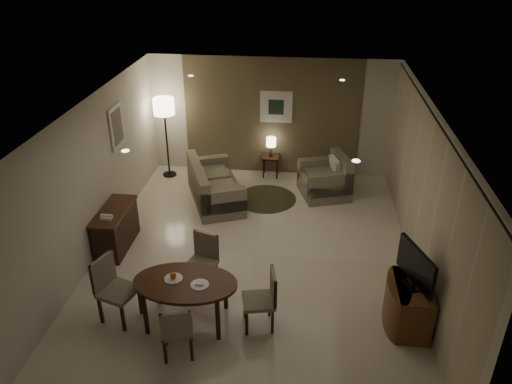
# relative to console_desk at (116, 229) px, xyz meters

# --- Properties ---
(room_shell) EXTENTS (5.50, 7.00, 2.70)m
(room_shell) POSITION_rel_console_desk_xyz_m (2.49, 0.40, 0.98)
(room_shell) COLOR beige
(room_shell) RESTS_ON ground
(taupe_accent) EXTENTS (3.96, 0.03, 2.70)m
(taupe_accent) POSITION_rel_console_desk_xyz_m (2.49, 3.48, 0.98)
(taupe_accent) COLOR brown
(taupe_accent) RESTS_ON wall_back
(curtain_wall) EXTENTS (0.08, 6.70, 2.58)m
(curtain_wall) POSITION_rel_console_desk_xyz_m (5.17, 0.00, 0.95)
(curtain_wall) COLOR beige
(curtain_wall) RESTS_ON wall_right
(curtain_rod) EXTENTS (0.03, 6.80, 0.03)m
(curtain_rod) POSITION_rel_console_desk_xyz_m (5.17, 0.00, 2.27)
(curtain_rod) COLOR black
(curtain_rod) RESTS_ON wall_right
(art_back_frame) EXTENTS (0.72, 0.03, 0.72)m
(art_back_frame) POSITION_rel_console_desk_xyz_m (2.59, 3.46, 1.23)
(art_back_frame) COLOR silver
(art_back_frame) RESTS_ON wall_back
(art_back_canvas) EXTENTS (0.34, 0.01, 0.34)m
(art_back_canvas) POSITION_rel_console_desk_xyz_m (2.59, 3.44, 1.23)
(art_back_canvas) COLOR #1A2F25
(art_back_canvas) RESTS_ON wall_back
(art_left_frame) EXTENTS (0.03, 0.60, 0.80)m
(art_left_frame) POSITION_rel_console_desk_xyz_m (-0.23, 1.20, 1.48)
(art_left_frame) COLOR silver
(art_left_frame) RESTS_ON wall_left
(art_left_canvas) EXTENTS (0.01, 0.46, 0.64)m
(art_left_canvas) POSITION_rel_console_desk_xyz_m (-0.21, 1.20, 1.48)
(art_left_canvas) COLOR gray
(art_left_canvas) RESTS_ON wall_left
(downlight_nl) EXTENTS (0.10, 0.10, 0.01)m
(downlight_nl) POSITION_rel_console_desk_xyz_m (1.09, -1.80, 2.31)
(downlight_nl) COLOR white
(downlight_nl) RESTS_ON ceiling
(downlight_nr) EXTENTS (0.10, 0.10, 0.01)m
(downlight_nr) POSITION_rel_console_desk_xyz_m (3.89, -1.80, 2.31)
(downlight_nr) COLOR white
(downlight_nr) RESTS_ON ceiling
(downlight_fl) EXTENTS (0.10, 0.10, 0.01)m
(downlight_fl) POSITION_rel_console_desk_xyz_m (1.09, 1.80, 2.31)
(downlight_fl) COLOR white
(downlight_fl) RESTS_ON ceiling
(downlight_fr) EXTENTS (0.10, 0.10, 0.01)m
(downlight_fr) POSITION_rel_console_desk_xyz_m (3.89, 1.80, 2.31)
(downlight_fr) COLOR white
(downlight_fr) RESTS_ON ceiling
(console_desk) EXTENTS (0.48, 1.20, 0.75)m
(console_desk) POSITION_rel_console_desk_xyz_m (0.00, 0.00, 0.00)
(console_desk) COLOR #432415
(console_desk) RESTS_ON floor
(telephone) EXTENTS (0.20, 0.14, 0.09)m
(telephone) POSITION_rel_console_desk_xyz_m (0.00, -0.30, 0.43)
(telephone) COLOR white
(telephone) RESTS_ON console_desk
(tv_cabinet) EXTENTS (0.48, 0.90, 0.70)m
(tv_cabinet) POSITION_rel_console_desk_xyz_m (4.89, -1.50, -0.03)
(tv_cabinet) COLOR brown
(tv_cabinet) RESTS_ON floor
(flat_tv) EXTENTS (0.36, 0.85, 0.60)m
(flat_tv) POSITION_rel_console_desk_xyz_m (4.87, -1.50, 0.65)
(flat_tv) COLOR black
(flat_tv) RESTS_ON tv_cabinet
(dining_table) EXTENTS (1.49, 0.93, 0.70)m
(dining_table) POSITION_rel_console_desk_xyz_m (1.70, -1.76, -0.03)
(dining_table) COLOR #432415
(dining_table) RESTS_ON floor
(chair_near) EXTENTS (0.51, 0.51, 0.86)m
(chair_near) POSITION_rel_console_desk_xyz_m (1.72, -2.40, 0.05)
(chair_near) COLOR #75705A
(chair_near) RESTS_ON floor
(chair_far) EXTENTS (0.56, 0.56, 0.92)m
(chair_far) POSITION_rel_console_desk_xyz_m (1.74, -1.02, 0.09)
(chair_far) COLOR #75705A
(chair_far) RESTS_ON floor
(chair_left) EXTENTS (0.61, 0.61, 1.00)m
(chair_left) POSITION_rel_console_desk_xyz_m (0.72, -1.82, 0.13)
(chair_left) COLOR #75705A
(chair_left) RESTS_ON floor
(chair_right) EXTENTS (0.52, 0.52, 0.91)m
(chair_right) POSITION_rel_console_desk_xyz_m (2.74, -1.75, 0.08)
(chair_right) COLOR #75705A
(chair_right) RESTS_ON floor
(plate_a) EXTENTS (0.26, 0.26, 0.02)m
(plate_a) POSITION_rel_console_desk_xyz_m (1.52, -1.71, 0.33)
(plate_a) COLOR white
(plate_a) RESTS_ON dining_table
(plate_b) EXTENTS (0.26, 0.26, 0.02)m
(plate_b) POSITION_rel_console_desk_xyz_m (1.92, -1.81, 0.33)
(plate_b) COLOR white
(plate_b) RESTS_ON dining_table
(fruit_apple) EXTENTS (0.09, 0.09, 0.09)m
(fruit_apple) POSITION_rel_console_desk_xyz_m (1.52, -1.71, 0.38)
(fruit_apple) COLOR #BA4B15
(fruit_apple) RESTS_ON plate_a
(napkin) EXTENTS (0.12, 0.08, 0.03)m
(napkin) POSITION_rel_console_desk_xyz_m (1.92, -1.81, 0.35)
(napkin) COLOR white
(napkin) RESTS_ON plate_b
(round_rug) EXTENTS (1.28, 1.28, 0.01)m
(round_rug) POSITION_rel_console_desk_xyz_m (2.50, 2.09, -0.37)
(round_rug) COLOR #3F3B23
(round_rug) RESTS_ON floor
(sofa) EXTENTS (2.02, 1.51, 0.85)m
(sofa) POSITION_rel_console_desk_xyz_m (1.45, 1.89, 0.05)
(sofa) COLOR #75705A
(sofa) RESTS_ON floor
(armchair) EXTENTS (1.19, 1.22, 0.88)m
(armchair) POSITION_rel_console_desk_xyz_m (3.72, 2.43, 0.06)
(armchair) COLOR #75705A
(armchair) RESTS_ON floor
(side_table) EXTENTS (0.39, 0.39, 0.49)m
(side_table) POSITION_rel_console_desk_xyz_m (2.50, 3.25, -0.13)
(side_table) COLOR black
(side_table) RESTS_ON floor
(table_lamp) EXTENTS (0.22, 0.22, 0.50)m
(table_lamp) POSITION_rel_console_desk_xyz_m (2.50, 3.25, 0.37)
(table_lamp) COLOR #FFEAC1
(table_lamp) RESTS_ON side_table
(floor_lamp) EXTENTS (0.47, 0.47, 1.85)m
(floor_lamp) POSITION_rel_console_desk_xyz_m (0.15, 3.02, 0.55)
(floor_lamp) COLOR #FFE5B7
(floor_lamp) RESTS_ON floor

